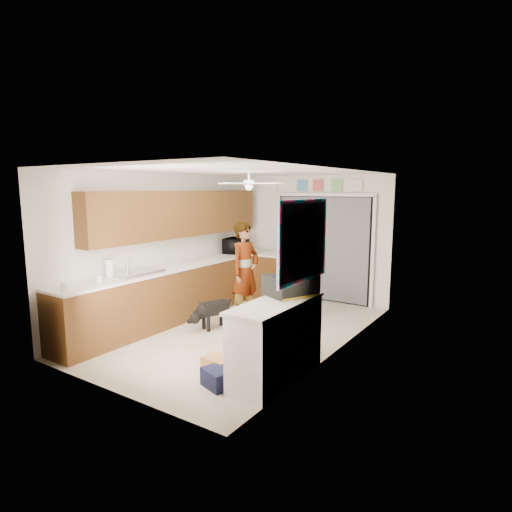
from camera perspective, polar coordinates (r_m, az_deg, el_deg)
The scene contains 39 objects.
floor at distance 6.94m, azimuth -1.85°, elevation -9.86°, with size 5.00×5.00×0.00m, color beige.
ceiling at distance 6.57m, azimuth -1.96°, elevation 11.25°, with size 5.00×5.00×0.00m, color white.
wall_back at distance 8.78m, azimuth 7.60°, elevation 2.43°, with size 3.20×3.20×0.00m, color white.
wall_front at distance 4.86m, azimuth -19.28°, elevation -3.30°, with size 3.20×3.20×0.00m, color white.
wall_left at distance 7.67m, azimuth -11.70°, elevation 1.38°, with size 5.00×5.00×0.00m, color white.
wall_right at distance 5.87m, azimuth 10.93°, elevation -0.89°, with size 5.00×5.00×0.00m, color white.
left_base_cabinets at distance 7.61m, azimuth -9.91°, elevation -4.76°, with size 0.60×4.80×0.90m, color brown.
left_countertop at distance 7.51m, azimuth -9.95°, elevation -1.28°, with size 0.62×4.80×0.04m, color white.
upper_cabinets at distance 7.65m, azimuth -9.92°, elevation 5.55°, with size 0.32×4.00×0.80m, color brown.
sink_basin at distance 6.82m, azimuth -15.73°, elevation -2.22°, with size 0.50×0.76×0.06m, color silver.
faucet at distance 6.95m, azimuth -16.79°, elevation -1.27°, with size 0.03×0.03×0.22m, color silver.
peninsula_base at distance 8.70m, azimuth 3.08°, elevation -2.89°, with size 1.00×0.60×0.90m, color brown.
peninsula_top at distance 8.62m, azimuth 3.10°, elevation 0.16°, with size 1.04×0.64×0.04m, color white.
back_opening_recess at distance 8.67m, azimuth 8.97°, elevation 0.99°, with size 2.00×0.06×2.10m, color black.
curtain_panel at distance 8.64m, azimuth 8.86°, elevation 0.96°, with size 1.90×0.03×2.05m, color slate.
door_trim_left at distance 9.11m, azimuth 3.05°, elevation 1.47°, with size 0.06×0.04×2.10m, color white.
door_trim_right at distance 8.28m, azimuth 15.31°, elevation 0.40°, with size 0.06×0.04×2.10m, color white.
door_trim_head at distance 8.56m, azimuth 9.06°, elevation 8.07°, with size 2.10×0.04×0.06m, color white.
header_frame_1 at distance 8.81m, azimuth 6.17°, elevation 9.33°, with size 0.22×0.02×0.22m, color #4B8FCA.
header_frame_2 at distance 8.65m, azimuth 8.26°, elevation 9.29°, with size 0.22×0.02×0.22m, color #C74A51.
header_frame_3 at distance 8.49m, azimuth 10.73°, elevation 9.24°, with size 0.22×0.02×0.22m, color #72BC6B.
header_frame_4 at distance 8.34m, azimuth 13.29°, elevation 9.16°, with size 0.22×0.02×0.22m, color silver.
route66_sign at distance 9.15m, azimuth 2.23°, elevation 9.36°, with size 0.22×0.02×0.26m, color silver.
right_counter_base at distance 5.14m, azimuth 2.75°, elevation -11.40°, with size 0.50×1.40×0.90m, color white.
right_counter_top at distance 5.00m, azimuth 2.69°, elevation -6.33°, with size 0.54×1.44×0.04m, color white.
abstract_painting at distance 4.92m, azimuth 6.35°, elevation 2.04°, with size 0.03×1.15×0.95m, color #FB5CB0.
ceiling_fan at distance 6.73m, azimuth -0.95°, elevation 9.66°, with size 1.14×1.14×0.24m, color white.
microwave at distance 8.71m, azimuth -2.68°, elevation 1.41°, with size 0.55×0.38×0.31m, color black.
jar_a at distance 6.29m, azimuth -20.22°, elevation -2.94°, with size 0.09×0.09×0.12m, color silver.
jar_b at distance 6.03m, azimuth -24.25°, elevation -3.79°, with size 0.07×0.07×0.10m, color silver.
paper_towel_roll at distance 6.69m, azimuth -18.99°, elevation -1.56°, with size 0.12×0.12×0.27m, color white.
suitcase at distance 5.30m, azimuth 4.66°, elevation -3.85°, with size 0.44×0.59×0.25m, color black.
suitcase_rim at distance 5.33m, azimuth 4.64°, elevation -5.00°, with size 0.44×0.58×0.02m, color yellow.
suitcase_lid at distance 5.51m, azimuth 6.15°, elevation -0.74°, with size 0.42×0.03×0.50m, color black.
cardboard_box at distance 5.38m, azimuth -5.08°, elevation -14.37°, with size 0.35×0.26×0.22m, color #AE7536.
navy_crate at distance 5.09m, azimuth -5.00°, elevation -15.85°, with size 0.35×0.29×0.21m, color black.
cabinet_door_panel at distance 7.36m, azimuth 5.67°, elevation -6.36°, with size 0.40×0.03×0.59m, color brown.
man at distance 7.27m, azimuth -1.46°, elevation -2.10°, with size 0.61×0.40×1.69m, color white.
dog at distance 6.98m, azimuth -5.52°, elevation -7.62°, with size 0.27×0.64×0.50m, color black.
Camera 1 is at (3.81, -5.35, 2.24)m, focal length 30.00 mm.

